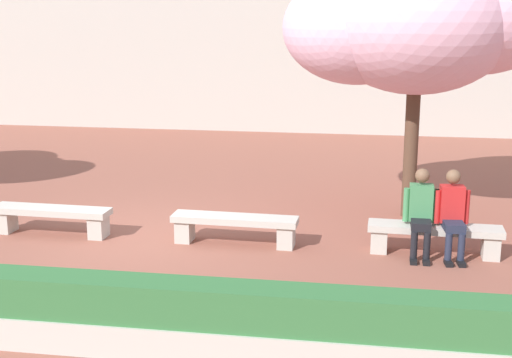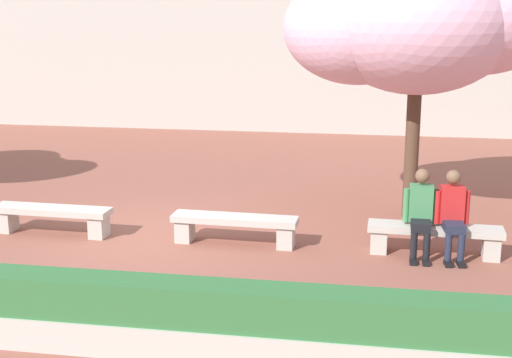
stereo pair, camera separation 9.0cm
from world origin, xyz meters
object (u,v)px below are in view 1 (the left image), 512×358
person_seated_right (453,211)px  stone_bench_near_east (435,235)px  stone_bench_near_west (51,216)px  person_seated_left (421,209)px  cherry_tree_main (422,20)px  stone_bench_center (235,225)px

person_seated_right → stone_bench_near_east: bearing=166.8°
stone_bench_near_east → stone_bench_near_west: bearing=180.0°
person_seated_left → cherry_tree_main: cherry_tree_main is taller
stone_bench_near_west → stone_bench_near_east: bearing=-0.0°
stone_bench_near_west → cherry_tree_main: size_ratio=0.43×
stone_bench_center → person_seated_left: size_ratio=1.52×
cherry_tree_main → person_seated_right: bearing=-77.9°
person_seated_left → stone_bench_near_west: bearing=179.5°
stone_bench_center → stone_bench_near_east: bearing=-0.0°
person_seated_right → cherry_tree_main: bearing=102.1°
stone_bench_center → person_seated_right: person_seated_right is taller
stone_bench_near_west → stone_bench_near_east: 6.00m
stone_bench_near_east → person_seated_left: 0.45m
stone_bench_near_east → person_seated_right: 0.46m
stone_bench_center → person_seated_right: (3.23, -0.05, 0.39)m
stone_bench_near_west → cherry_tree_main: cherry_tree_main is taller
stone_bench_near_east → person_seated_left: size_ratio=1.52×
person_seated_right → cherry_tree_main: (-0.45, 2.10, 2.67)m
stone_bench_near_east → cherry_tree_main: size_ratio=0.43×
person_seated_left → person_seated_right: bearing=0.0°
cherry_tree_main → person_seated_left: bearing=-89.9°
stone_bench_center → cherry_tree_main: size_ratio=0.43×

